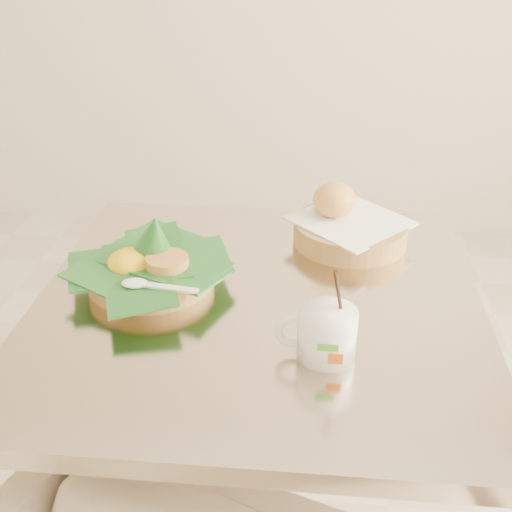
# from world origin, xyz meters

# --- Properties ---
(cafe_table) EXTENTS (0.70, 0.70, 0.75)m
(cafe_table) POSITION_xyz_m (0.15, -0.04, 0.53)
(cafe_table) COLOR gray
(cafe_table) RESTS_ON floor
(rice_basket) EXTENTS (0.26, 0.26, 0.13)m
(rice_basket) POSITION_xyz_m (-0.03, -0.01, 0.78)
(rice_basket) COLOR tan
(rice_basket) RESTS_ON cafe_table
(bread_basket) EXTENTS (0.25, 0.25, 0.11)m
(bread_basket) POSITION_xyz_m (0.30, 0.17, 0.78)
(bread_basket) COLOR tan
(bread_basket) RESTS_ON cafe_table
(coffee_mug) EXTENTS (0.11, 0.08, 0.14)m
(coffee_mug) POSITION_xyz_m (0.26, -0.18, 0.79)
(coffee_mug) COLOR white
(coffee_mug) RESTS_ON cafe_table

